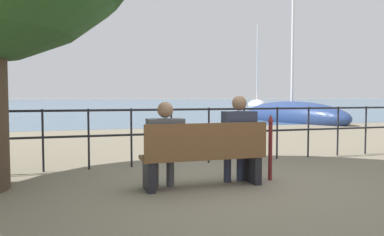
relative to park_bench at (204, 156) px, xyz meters
The scene contains 9 objects.
ground_plane 0.43m from the park_bench, 90.00° to the left, with size 1000.00×1000.00×0.00m, color #7A705B.
harbor_water 159.96m from the park_bench, 90.00° to the left, with size 600.00×300.00×0.01m.
park_bench is the anchor object (origin of this frame).
seated_person_left 0.59m from the park_bench, behind, with size 0.49×0.35×1.18m.
seated_person_right 0.61m from the park_bench, ahead, with size 0.46×0.35×1.27m.
promenade_railing 1.84m from the park_bench, 90.00° to the left, with size 11.78×0.04×1.05m.
closed_umbrella 1.11m from the park_bench, ahead, with size 0.09×0.09×1.00m.
sailboat_1 14.77m from the park_bench, 52.93° to the left, with size 3.01×7.49×8.41m.
sailboat_2 43.97m from the park_bench, 61.60° to the left, with size 5.60×8.93×10.99m.
Camera 1 is at (-1.71, -4.88, 1.24)m, focal length 35.00 mm.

